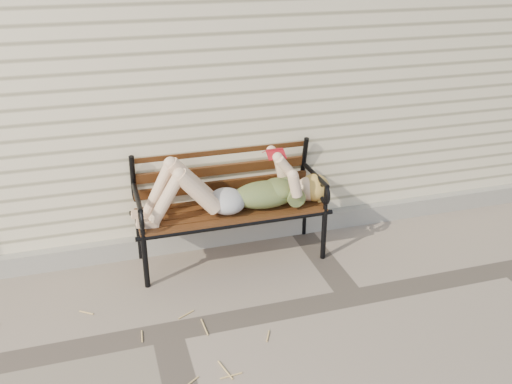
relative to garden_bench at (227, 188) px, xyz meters
name	(u,v)px	position (x,y,z in m)	size (l,w,h in m)	color
ground	(167,332)	(-0.60, -0.82, -0.54)	(80.00, 80.00, 0.00)	gray
house_wall	(109,15)	(-0.60, 2.18, 0.96)	(8.00, 4.00, 3.00)	#F7E6C1
foundation_strip	(147,245)	(-0.60, 0.15, -0.46)	(8.00, 0.10, 0.15)	gray
garden_bench	(227,188)	(0.00, 0.00, 0.00)	(1.48, 0.59, 0.96)	black
reading_woman	(233,190)	(0.01, -0.12, 0.03)	(1.40, 0.32, 0.44)	#093140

